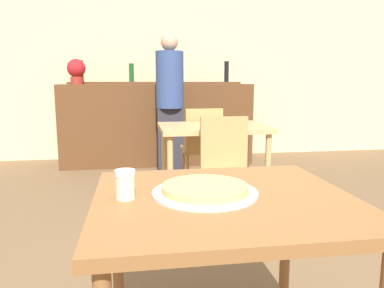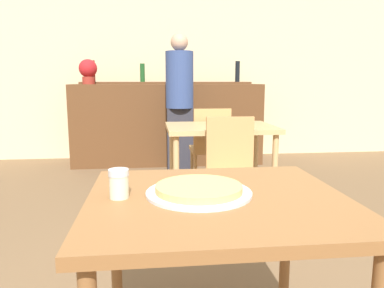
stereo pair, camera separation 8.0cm
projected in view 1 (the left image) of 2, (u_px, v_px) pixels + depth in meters
name	position (u px, v px, depth m)	size (l,w,h in m)	color
wall_back	(154.00, 64.00, 5.57)	(8.00, 0.05, 2.80)	beige
dining_table_near	(223.00, 218.00, 1.38)	(0.94, 0.86, 0.75)	brown
dining_table_far	(213.00, 136.00, 3.39)	(0.96, 0.71, 0.76)	tan
bar_counter	(157.00, 124.00, 5.22)	(2.60, 0.56, 1.11)	brown
bar_back_shelf	(157.00, 80.00, 5.26)	(2.39, 0.24, 0.33)	brown
chair_far_side_front	(227.00, 166.00, 2.90)	(0.40, 0.40, 0.88)	tan
chair_far_side_back	(202.00, 144.00, 3.92)	(0.40, 0.40, 0.88)	tan
pizza_tray	(205.00, 190.00, 1.38)	(0.39, 0.39, 0.04)	silver
cheese_shaker	(125.00, 184.00, 1.32)	(0.07, 0.07, 0.11)	beige
person_standing	(170.00, 99.00, 4.61)	(0.34, 0.34, 1.72)	#2D2D38
potted_plant	(76.00, 70.00, 4.89)	(0.24, 0.24, 0.33)	maroon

